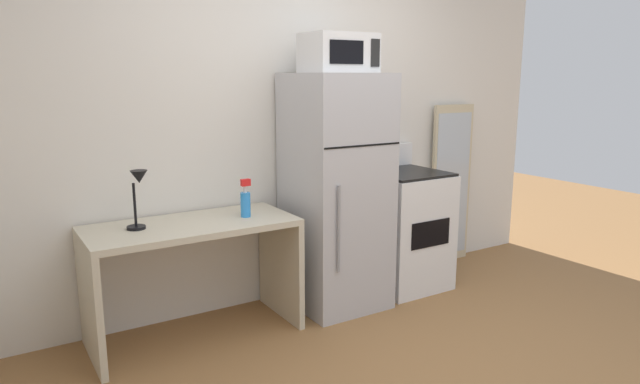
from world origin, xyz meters
The scene contains 8 objects.
wall_back_white centered at (0.00, 1.70, 1.30)m, with size 5.00×0.10×2.60m, color silver.
desk centered at (-0.87, 1.33, 0.53)m, with size 1.28×0.59×0.75m.
desk_lamp centered at (-1.18, 1.36, 0.99)m, with size 0.14×0.12×0.35m.
spray_bottle centered at (-0.52, 1.30, 0.85)m, with size 0.06×0.06×0.25m.
refrigerator centered at (0.19, 1.31, 0.83)m, with size 0.61×0.66×1.66m.
microwave centered at (0.19, 1.29, 1.79)m, with size 0.46×0.35×0.26m.
oven_range centered at (0.84, 1.33, 0.47)m, with size 0.58×0.61×1.10m.
leaning_mirror centered at (1.59, 1.59, 0.70)m, with size 0.44×0.03×1.40m.
Camera 1 is at (-1.98, -1.95, 1.64)m, focal length 31.65 mm.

